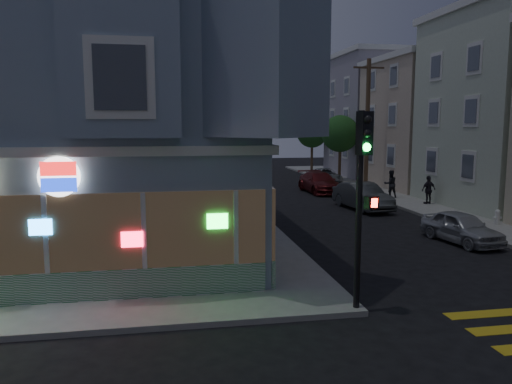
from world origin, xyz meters
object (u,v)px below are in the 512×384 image
object	(u,v)px
street_tree_far	(312,132)
traffic_signal	(363,177)
pedestrian_b	(429,190)
parked_car_a	(461,227)
parked_car_c	(320,182)
fire_hydrant	(497,217)
pedestrian_a	(390,184)
street_tree_near	(340,134)
parked_car_d	(325,176)
utility_pole	(367,123)
parked_car_b	(363,196)

from	to	relation	value
street_tree_far	traffic_signal	bearing A→B (deg)	-104.67
pedestrian_b	parked_car_a	distance (m)	9.16
parked_car_c	pedestrian_b	bearing A→B (deg)	-59.21
traffic_signal	fire_hydrant	bearing A→B (deg)	25.02
street_tree_far	pedestrian_a	bearing A→B (deg)	-90.76
pedestrian_b	fire_hydrant	distance (m)	6.15
street_tree_near	parked_car_c	distance (m)	7.77
traffic_signal	fire_hydrant	world-z (taller)	traffic_signal
parked_car_a	fire_hydrant	size ratio (longest dim) A/B	5.28
parked_car_c	parked_car_d	world-z (taller)	parked_car_c
parked_car_d	fire_hydrant	bearing A→B (deg)	-79.94
utility_pole	pedestrian_b	bearing A→B (deg)	-81.67
street_tree_far	parked_car_d	world-z (taller)	street_tree_far
traffic_signal	street_tree_far	bearing A→B (deg)	59.34
pedestrian_a	parked_car_b	xyz separation A→B (m)	(-3.11, -3.14, -0.26)
pedestrian_b	fire_hydrant	world-z (taller)	pedestrian_b
parked_car_a	pedestrian_a	bearing A→B (deg)	70.72
fire_hydrant	utility_pole	bearing A→B (deg)	94.41
utility_pole	parked_car_d	bearing A→B (deg)	104.25
fire_hydrant	parked_car_b	bearing A→B (deg)	125.74
parked_car_a	parked_car_c	world-z (taller)	parked_car_c
street_tree_far	parked_car_c	xyz separation A→B (m)	(-3.60, -14.08, -3.23)
parked_car_c	traffic_signal	size ratio (longest dim) A/B	1.00
street_tree_near	fire_hydrant	distance (m)	19.29
utility_pole	traffic_signal	size ratio (longest dim) A/B	1.85
utility_pole	pedestrian_a	distance (m)	5.56
parked_car_d	parked_car_a	bearing A→B (deg)	-90.04
street_tree_far	parked_car_d	bearing A→B (deg)	-99.58
parked_car_d	fire_hydrant	distance (m)	18.24
parked_car_c	street_tree_near	bearing A→B (deg)	57.08
parked_car_b	street_tree_far	bearing A→B (deg)	73.99
pedestrian_a	pedestrian_b	distance (m)	2.96
pedestrian_b	fire_hydrant	xyz separation A→B (m)	(0.00, -6.14, -0.44)
parked_car_a	parked_car_b	distance (m)	8.20
street_tree_near	street_tree_far	size ratio (longest dim) A/B	1.00
utility_pole	fire_hydrant	bearing A→B (deg)	-85.59
street_tree_near	parked_car_a	distance (m)	21.76
street_tree_far	pedestrian_a	world-z (taller)	street_tree_far
utility_pole	parked_car_a	size ratio (longest dim) A/B	2.43
pedestrian_a	parked_car_d	world-z (taller)	pedestrian_a
street_tree_near	pedestrian_a	xyz separation A→B (m)	(-0.24, -10.06, -2.93)
street_tree_near	pedestrian_b	distance (m)	13.20
street_tree_far	parked_car_a	xyz separation A→B (m)	(-2.52, -29.36, -3.31)
parked_car_b	traffic_signal	world-z (taller)	traffic_signal
pedestrian_a	traffic_signal	distance (m)	20.12
parked_car_d	parked_car_c	bearing A→B (deg)	-109.18
utility_pole	street_tree_near	world-z (taller)	utility_pole
parked_car_d	street_tree_far	bearing A→B (deg)	83.23
street_tree_far	traffic_signal	xyz separation A→B (m)	(-9.38, -35.82, -0.50)
street_tree_far	parked_car_b	xyz separation A→B (m)	(-3.35, -21.20, -3.19)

